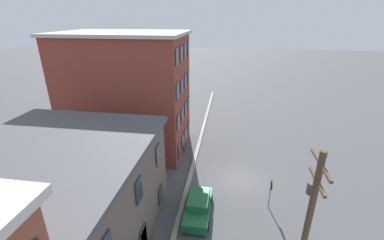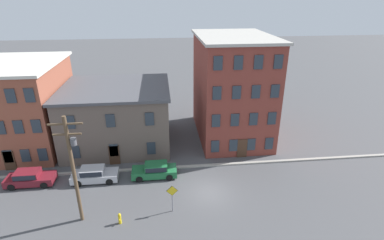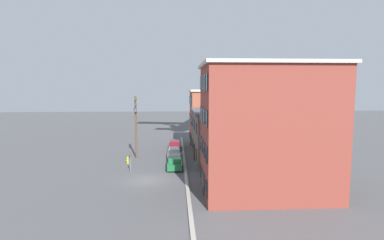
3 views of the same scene
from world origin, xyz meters
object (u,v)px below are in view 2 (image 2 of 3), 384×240
(car_maroon, at_px, (29,177))
(fire_hydrant, at_px, (120,218))
(caution_sign, at_px, (172,194))
(utility_pole, at_px, (73,165))
(car_green, at_px, (155,170))
(car_silver, at_px, (94,174))

(car_maroon, height_order, fire_hydrant, car_maroon)
(car_maroon, relative_size, caution_sign, 1.73)
(caution_sign, height_order, utility_pole, utility_pole)
(car_green, bearing_deg, utility_pole, -136.26)
(car_silver, xyz_separation_m, caution_sign, (7.32, -5.24, 0.95))
(utility_pole, xyz_separation_m, fire_hydrant, (3.05, -0.78, -4.61))
(car_green, distance_m, fire_hydrant, 6.91)
(caution_sign, bearing_deg, car_green, 105.38)
(utility_pole, distance_m, fire_hydrant, 5.58)
(car_silver, distance_m, caution_sign, 9.05)
(car_green, distance_m, caution_sign, 5.62)
(car_green, height_order, utility_pole, utility_pole)
(car_silver, xyz_separation_m, utility_pole, (0.04, -5.45, 4.34))
(fire_hydrant, bearing_deg, car_maroon, 145.26)
(car_silver, xyz_separation_m, fire_hydrant, (3.09, -6.23, -0.27))
(car_maroon, relative_size, utility_pole, 0.49)
(fire_hydrant, bearing_deg, car_green, 66.49)
(utility_pole, bearing_deg, caution_sign, 1.65)
(car_maroon, height_order, car_silver, same)
(car_green, bearing_deg, car_silver, -179.00)
(car_maroon, distance_m, car_green, 11.85)
(car_green, xyz_separation_m, utility_pole, (-5.80, -5.55, 4.34))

